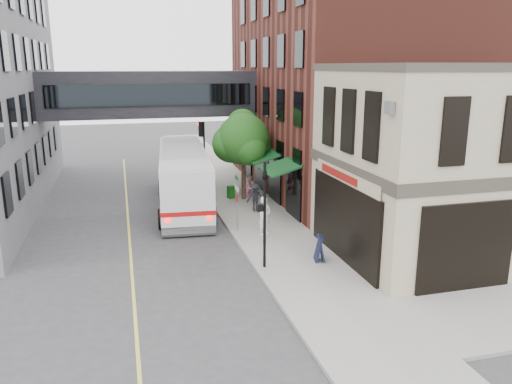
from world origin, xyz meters
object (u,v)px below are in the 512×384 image
pedestrian_a (265,216)px  pedestrian_b (250,187)px  bus (184,175)px  newspaper_box (231,192)px  sandwich_board (320,248)px  pedestrian_c (256,197)px

pedestrian_a → pedestrian_b: 6.95m
pedestrian_a → pedestrian_b: bearing=56.3°
pedestrian_b → pedestrian_a: bearing=-129.4°
pedestrian_b → bus: bearing=146.7°
bus → newspaper_box: bearing=5.1°
pedestrian_a → pedestrian_b: (1.05, 6.87, -0.21)m
bus → sandwich_board: size_ratio=11.17×
newspaper_box → bus: bearing=165.6°
newspaper_box → sandwich_board: (1.44, -11.30, 0.17)m
bus → pedestrian_a: size_ratio=6.57×
pedestrian_b → newspaper_box: bearing=127.7°
pedestrian_b → sandwich_board: size_ratio=1.32×
bus → sandwich_board: bearing=-68.1°
pedestrian_c → sandwich_board: (0.69, -8.05, -0.25)m
newspaper_box → sandwich_board: size_ratio=0.70×
pedestrian_a → newspaper_box: 7.35m
bus → pedestrian_c: 4.87m
newspaper_box → sandwich_board: 11.39m
newspaper_box → pedestrian_b: bearing=-41.2°
sandwich_board → pedestrian_b: bearing=104.2°
pedestrian_c → newspaper_box: pedestrian_c is taller
pedestrian_b → newspaper_box: (-1.17, 0.46, -0.35)m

